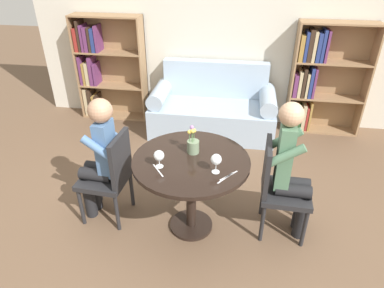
# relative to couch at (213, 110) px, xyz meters

# --- Properties ---
(ground_plane) EXTENTS (16.00, 16.00, 0.00)m
(ground_plane) POSITION_rel_couch_xyz_m (0.00, -1.94, -0.31)
(ground_plane) COLOR brown
(back_wall) EXTENTS (5.20, 0.05, 2.70)m
(back_wall) POSITION_rel_couch_xyz_m (0.00, 0.43, 1.04)
(back_wall) COLOR beige
(back_wall) RESTS_ON ground_plane
(round_table) EXTENTS (1.00, 1.00, 0.76)m
(round_table) POSITION_rel_couch_xyz_m (0.00, -1.94, 0.31)
(round_table) COLOR black
(round_table) RESTS_ON ground_plane
(couch) EXTENTS (1.67, 0.80, 0.92)m
(couch) POSITION_rel_couch_xyz_m (0.00, 0.00, 0.00)
(couch) COLOR #9EB2C6
(couch) RESTS_ON ground_plane
(bookshelf_left) EXTENTS (0.98, 0.28, 1.49)m
(bookshelf_left) POSITION_rel_couch_xyz_m (-1.64, 0.27, 0.44)
(bookshelf_left) COLOR #93704C
(bookshelf_left) RESTS_ON ground_plane
(bookshelf_right) EXTENTS (0.98, 0.28, 1.49)m
(bookshelf_right) POSITION_rel_couch_xyz_m (1.37, 0.27, 0.42)
(bookshelf_right) COLOR #93704C
(bookshelf_right) RESTS_ON ground_plane
(chair_left) EXTENTS (0.45, 0.45, 0.90)m
(chair_left) POSITION_rel_couch_xyz_m (-0.75, -1.90, 0.18)
(chair_left) COLOR #232326
(chair_left) RESTS_ON ground_plane
(chair_right) EXTENTS (0.43, 0.43, 0.90)m
(chair_right) POSITION_rel_couch_xyz_m (0.75, -1.84, 0.18)
(chair_right) COLOR #232326
(chair_right) RESTS_ON ground_plane
(person_left) EXTENTS (0.43, 0.36, 1.23)m
(person_left) POSITION_rel_couch_xyz_m (-0.84, -1.89, 0.35)
(person_left) COLOR black
(person_left) RESTS_ON ground_plane
(person_right) EXTENTS (0.42, 0.35, 1.28)m
(person_right) POSITION_rel_couch_xyz_m (0.84, -1.85, 0.36)
(person_right) COLOR black
(person_right) RESTS_ON ground_plane
(wine_glass_left) EXTENTS (0.09, 0.09, 0.15)m
(wine_glass_left) POSITION_rel_couch_xyz_m (-0.24, -2.09, 0.55)
(wine_glass_left) COLOR white
(wine_glass_left) RESTS_ON round_table
(wine_glass_right) EXTENTS (0.09, 0.09, 0.16)m
(wine_glass_right) POSITION_rel_couch_xyz_m (0.22, -2.09, 0.56)
(wine_glass_right) COLOR white
(wine_glass_right) RESTS_ON round_table
(flower_vase) EXTENTS (0.10, 0.10, 0.26)m
(flower_vase) POSITION_rel_couch_xyz_m (-0.00, -1.83, 0.52)
(flower_vase) COLOR gray
(flower_vase) RESTS_ON round_table
(knife_left_setting) EXTENTS (0.13, 0.15, 0.00)m
(knife_left_setting) POSITION_rel_couch_xyz_m (0.33, -2.13, 0.45)
(knife_left_setting) COLOR silver
(knife_left_setting) RESTS_ON round_table
(fork_left_setting) EXTENTS (0.12, 0.16, 0.00)m
(fork_left_setting) POSITION_rel_couch_xyz_m (0.30, -2.16, 0.45)
(fork_left_setting) COLOR silver
(fork_left_setting) RESTS_ON round_table
(knife_right_setting) EXTENTS (0.12, 0.16, 0.00)m
(knife_right_setting) POSITION_rel_couch_xyz_m (-0.23, -2.14, 0.45)
(knife_right_setting) COLOR silver
(knife_right_setting) RESTS_ON round_table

